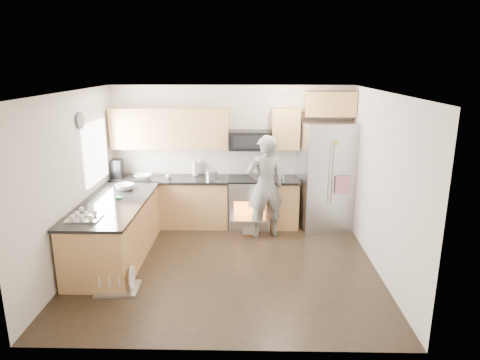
{
  "coord_description": "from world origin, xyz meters",
  "views": [
    {
      "loc": [
        0.34,
        -5.95,
        2.99
      ],
      "look_at": [
        0.2,
        0.5,
        1.22
      ],
      "focal_mm": 32.0,
      "sensor_mm": 36.0,
      "label": 1
    }
  ],
  "objects_px": {
    "stove_range": "(250,191)",
    "dish_rack": "(118,284)",
    "person": "(265,187)",
    "refrigerator": "(327,175)"
  },
  "relations": [
    {
      "from": "refrigerator",
      "to": "person",
      "type": "xyz_separation_m",
      "value": [
        -1.15,
        -0.5,
        -0.08
      ]
    },
    {
      "from": "stove_range",
      "to": "dish_rack",
      "type": "height_order",
      "value": "stove_range"
    },
    {
      "from": "stove_range",
      "to": "refrigerator",
      "type": "bearing_deg",
      "value": 0.29
    },
    {
      "from": "stove_range",
      "to": "refrigerator",
      "type": "xyz_separation_m",
      "value": [
        1.42,
        0.01,
        0.31
      ]
    },
    {
      "from": "dish_rack",
      "to": "refrigerator",
      "type": "bearing_deg",
      "value": 37.47
    },
    {
      "from": "refrigerator",
      "to": "person",
      "type": "bearing_deg",
      "value": -166.51
    },
    {
      "from": "person",
      "to": "dish_rack",
      "type": "distance_m",
      "value": 2.96
    },
    {
      "from": "person",
      "to": "refrigerator",
      "type": "bearing_deg",
      "value": -172.13
    },
    {
      "from": "stove_range",
      "to": "refrigerator",
      "type": "distance_m",
      "value": 1.45
    },
    {
      "from": "refrigerator",
      "to": "dish_rack",
      "type": "height_order",
      "value": "refrigerator"
    }
  ]
}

